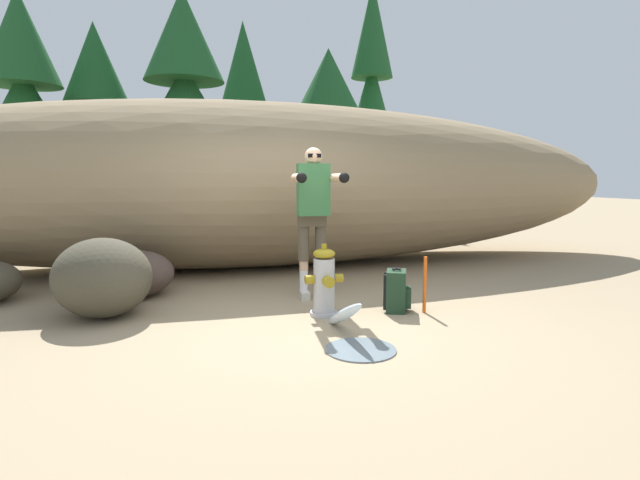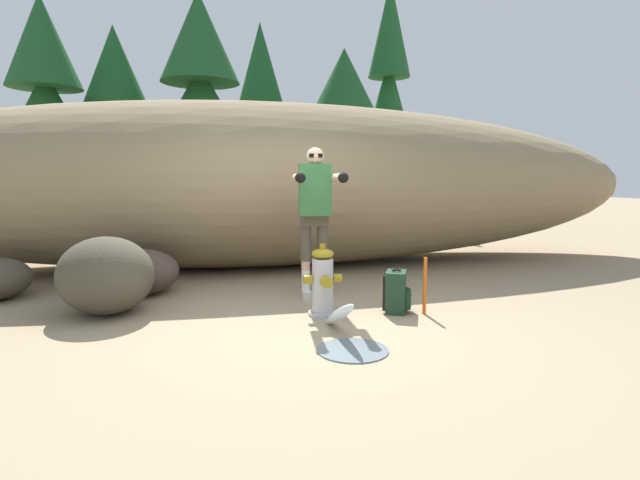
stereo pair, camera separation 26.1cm
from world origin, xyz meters
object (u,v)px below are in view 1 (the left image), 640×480
at_px(spare_backpack, 397,291).
at_px(fire_hydrant, 324,283).
at_px(utility_worker, 313,204).
at_px(boulder_small, 134,274).
at_px(survey_stake, 425,285).
at_px(boulder_large, 103,278).

bearing_deg(spare_backpack, fire_hydrant, -158.24).
height_order(fire_hydrant, utility_worker, utility_worker).
height_order(boulder_small, survey_stake, survey_stake).
distance_m(utility_worker, spare_backpack, 1.38).
height_order(fire_hydrant, spare_backpack, fire_hydrant).
xyz_separation_m(spare_backpack, boulder_small, (-2.75, 1.45, 0.06)).
relative_size(fire_hydrant, boulder_small, 0.80).
height_order(utility_worker, survey_stake, utility_worker).
bearing_deg(boulder_small, survey_stake, -27.81).
xyz_separation_m(fire_hydrant, boulder_small, (-1.96, 1.40, -0.06)).
distance_m(spare_backpack, boulder_large, 3.05).
bearing_deg(boulder_large, boulder_small, 74.55).
distance_m(utility_worker, boulder_large, 2.38).
distance_m(utility_worker, boulder_small, 2.31).
height_order(spare_backpack, boulder_small, boulder_small).
bearing_deg(utility_worker, spare_backpack, 49.04).
bearing_deg(spare_backpack, utility_worker, 158.55).
xyz_separation_m(fire_hydrant, survey_stake, (1.05, -0.19, -0.04)).
bearing_deg(boulder_small, boulder_large, -105.45).
bearing_deg(survey_stake, boulder_large, 166.58).
height_order(boulder_large, survey_stake, boulder_large).
bearing_deg(boulder_small, fire_hydrant, -35.51).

